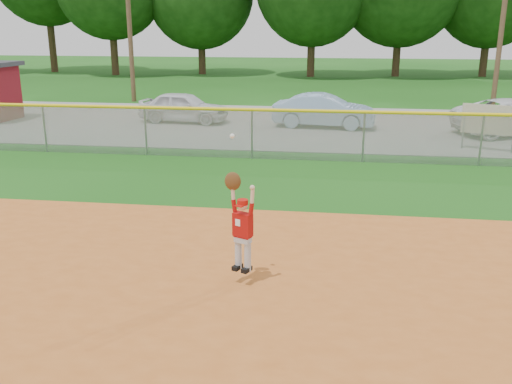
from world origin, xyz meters
The scene contains 8 objects.
ground centered at (0.00, 0.00, 0.00)m, with size 120.00×120.00×0.00m, color #185012.
parking_strip centered at (0.00, 16.00, 0.01)m, with size 44.00×10.00×0.03m, color gray.
car_white_a centered at (-3.70, 15.96, 0.65)m, with size 1.46×3.64×1.24m, color silver.
car_blue centered at (2.05, 15.57, 0.67)m, with size 1.36×3.91×1.29m, color #87A7C9.
sponsor_sign centered at (7.35, 12.00, 1.00)m, with size 1.61×0.62×1.51m.
outfield_fence centered at (0.00, 10.00, 0.88)m, with size 40.06×0.10×1.55m.
power_lines centered at (1.00, 22.00, 4.68)m, with size 19.40×0.24×9.00m.
ballplayer centered at (1.09, 1.37, 1.04)m, with size 0.51×0.34×2.17m.
Camera 1 is at (2.46, -6.84, 4.05)m, focal length 40.00 mm.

